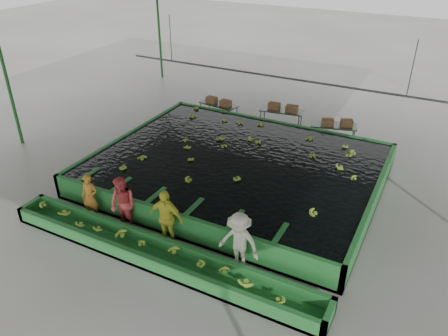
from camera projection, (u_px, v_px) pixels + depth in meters
The scene contains 21 objects.
ground at pixel (217, 199), 15.17m from camera, with size 80.00×80.00×0.00m, color gray.
shed_roof at pixel (216, 56), 12.74m from camera, with size 20.00×22.00×0.04m, color gray.
shed_posts at pixel (217, 134), 13.96m from camera, with size 20.00×22.00×5.00m, color #216425, non-canonical shape.
flotation_tank at pixel (237, 169), 16.12m from camera, with size 10.00×8.00×0.90m, color #24722F, non-canonical shape.
tank_water at pixel (237, 160), 15.92m from camera, with size 9.70×7.70×0.00m, color black.
sorting_trough at pixel (157, 254), 12.27m from camera, with size 10.00×1.00×0.50m, color #24722F, non-canonical shape.
cableway_rail at pixel (276, 77), 17.58m from camera, with size 0.08×0.08×14.00m, color #59605B.
rail_hanger_left at pixel (171, 38), 19.12m from camera, with size 0.04×0.04×2.00m, color #59605B.
rail_hanger_right at pixel (412, 69), 15.07m from camera, with size 0.04×0.04×2.00m, color #59605B.
worker_a at pixel (90, 197), 13.88m from camera, with size 0.57×0.37×1.56m, color #C47A27.
worker_b at pixel (123, 204), 13.28m from camera, with size 0.88×0.69×1.81m, color #D74549.
worker_c at pixel (166, 218), 12.63m from camera, with size 1.08×0.45×1.85m, color yellow.
worker_d at pixel (239, 242), 11.69m from camera, with size 1.17×0.67×1.81m, color beige.
packing_table_left at pixel (219, 112), 21.12m from camera, with size 1.88×0.75×0.85m, color #59605B, non-canonical shape.
packing_table_mid at pixel (281, 119), 20.32m from camera, with size 1.97×0.79×0.90m, color #59605B, non-canonical shape.
packing_table_right at pixel (332, 134), 18.85m from camera, with size 1.94×0.77×0.88m, color #59605B, non-canonical shape.
box_stack_left at pixel (219, 104), 20.84m from camera, with size 1.31×0.36×0.28m, color brown, non-canonical shape.
box_stack_mid at pixel (283, 110), 20.04m from camera, with size 1.36×0.38×0.29m, color brown, non-canonical shape.
box_stack_right at pixel (337, 126), 18.55m from camera, with size 1.29×0.36×0.28m, color brown, non-canonical shape.
floating_bananas at pixel (246, 151), 16.54m from camera, with size 9.26×6.31×0.13m, color #90B734, non-canonical shape.
trough_bananas at pixel (156, 250), 12.19m from camera, with size 9.61×0.64×0.13m, color #90B734, non-canonical shape.
Camera 1 is at (6.10, -11.17, 8.34)m, focal length 35.00 mm.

